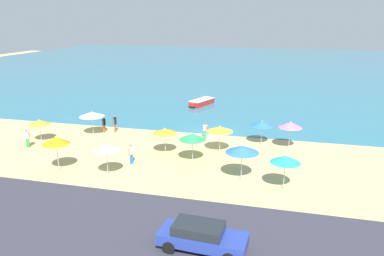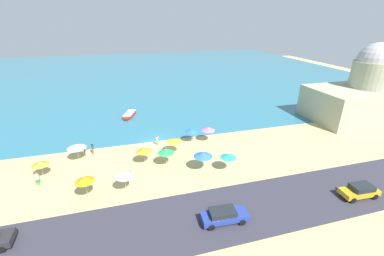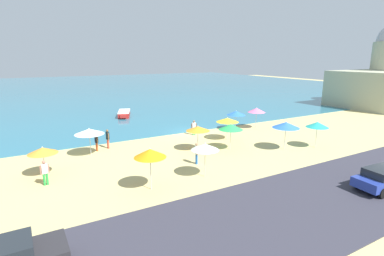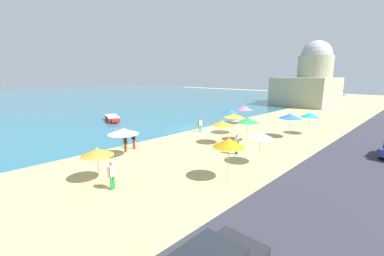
{
  "view_description": "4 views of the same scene",
  "coord_description": "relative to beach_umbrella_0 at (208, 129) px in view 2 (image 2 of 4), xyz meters",
  "views": [
    {
      "loc": [
        7.09,
        -35.01,
        11.29
      ],
      "look_at": [
        -1.49,
        -0.94,
        0.83
      ],
      "focal_mm": 35.0,
      "sensor_mm": 36.0,
      "label": 1
    },
    {
      "loc": [
        -4.49,
        -36.56,
        18.07
      ],
      "look_at": [
        5.87,
        0.34,
        1.47
      ],
      "focal_mm": 24.0,
      "sensor_mm": 36.0,
      "label": 2
    },
    {
      "loc": [
        -15.73,
        -28.35,
        8.2
      ],
      "look_at": [
        -0.36,
        -1.37,
        0.81
      ],
      "focal_mm": 28.0,
      "sensor_mm": 36.0,
      "label": 3
    },
    {
      "loc": [
        -21.96,
        -20.61,
        6.53
      ],
      "look_at": [
        -3.62,
        -3.32,
        1.29
      ],
      "focal_mm": 24.0,
      "sensor_mm": 36.0,
      "label": 4
    }
  ],
  "objects": [
    {
      "name": "bather_4",
      "position": [
        -7.87,
        0.93,
        -1.28
      ],
      "size": [
        0.53,
        0.34,
        1.6
      ],
      "color": "#37AD5B",
      "rests_on": "ground_plane"
    },
    {
      "name": "beach_umbrella_9",
      "position": [
        -17.05,
        -9.52,
        0.24
      ],
      "size": [
        2.02,
        2.02,
        2.76
      ],
      "color": "#B2B2B7",
      "rests_on": "ground_plane"
    },
    {
      "name": "bather_0",
      "position": [
        -18.23,
        0.35,
        -1.26
      ],
      "size": [
        0.25,
        0.57,
        1.62
      ],
      "color": "#DC4F23",
      "rests_on": "ground_plane"
    },
    {
      "name": "skiff_nearshore",
      "position": [
        -11.32,
        14.61,
        -1.74
      ],
      "size": [
        2.85,
        4.56,
        0.75
      ],
      "color": "#AD2520",
      "rests_on": "sea"
    },
    {
      "name": "beach_umbrella_7",
      "position": [
        -22.71,
        -3.69,
        -0.31
      ],
      "size": [
        2.01,
        2.01,
        2.15
      ],
      "color": "#B2B2B7",
      "rests_on": "ground_plane"
    },
    {
      "name": "beach_umbrella_6",
      "position": [
        -5.87,
        -2.32,
        -0.13
      ],
      "size": [
        2.27,
        2.27,
        2.32
      ],
      "color": "#B2B2B7",
      "rests_on": "ground_plane"
    },
    {
      "name": "coastal_road",
      "position": [
        -7.78,
        -15.74,
        -2.14
      ],
      "size": [
        80.0,
        8.0,
        0.06
      ],
      "primitive_type": "cube",
      "color": "#32313C",
      "rests_on": "ground_plane"
    },
    {
      "name": "beach_umbrella_8",
      "position": [
        -12.99,
        -9.44,
        0.01
      ],
      "size": [
        1.95,
        1.95,
        2.48
      ],
      "color": "#B2B2B7",
      "rests_on": "ground_plane"
    },
    {
      "name": "bather_3",
      "position": [
        -12.18,
        -6.93,
        -1.22
      ],
      "size": [
        0.32,
        0.55,
        1.7
      ],
      "color": "blue",
      "rests_on": "ground_plane"
    },
    {
      "name": "beach_umbrella_1",
      "position": [
        -7.6,
        -5.18,
        -0.07
      ],
      "size": [
        2.18,
        2.18,
        2.42
      ],
      "color": "#B2B2B7",
      "rests_on": "ground_plane"
    },
    {
      "name": "parked_car_2",
      "position": [
        -4.21,
        -16.82,
        -1.36
      ],
      "size": [
        4.51,
        2.01,
        1.4
      ],
      "color": "navy",
      "rests_on": "coastal_road"
    },
    {
      "name": "parked_car_1",
      "position": [
        11.41,
        -17.29,
        -1.36
      ],
      "size": [
        4.17,
        2.02,
        1.43
      ],
      "color": "#BB931B",
      "rests_on": "coastal_road"
    },
    {
      "name": "beach_umbrella_2",
      "position": [
        -18.95,
        -0.62,
        -0.07
      ],
      "size": [
        2.45,
        2.45,
        2.4
      ],
      "color": "#B2B2B7",
      "rests_on": "ground_plane"
    },
    {
      "name": "ground_plane",
      "position": [
        -7.78,
        2.26,
        -2.17
      ],
      "size": [
        160.0,
        160.0,
        0.0
      ],
      "primitive_type": "plane",
      "color": "tan"
    },
    {
      "name": "sea",
      "position": [
        -7.78,
        57.26,
        -2.15
      ],
      "size": [
        150.0,
        110.0,
        0.05
      ],
      "primitive_type": "cube",
      "color": "teal",
      "rests_on": "ground_plane"
    },
    {
      "name": "beach_umbrella_4",
      "position": [
        -0.33,
        -8.6,
        -0.01
      ],
      "size": [
        2.02,
        2.02,
        2.48
      ],
      "color": "#B2B2B7",
      "rests_on": "ground_plane"
    },
    {
      "name": "beach_umbrella_10",
      "position": [
        -3.34,
        -7.64,
        0.11
      ],
      "size": [
        2.4,
        2.4,
        2.62
      ],
      "color": "#B2B2B7",
      "rests_on": "ground_plane"
    },
    {
      "name": "beach_umbrella_3",
      "position": [
        -10.31,
        -3.96,
        -0.15
      ],
      "size": [
        2.11,
        2.11,
        2.3
      ],
      "color": "#B2B2B7",
      "rests_on": "ground_plane"
    },
    {
      "name": "beach_umbrella_0",
      "position": [
        0.0,
        0.0,
        0.0
      ],
      "size": [
        2.05,
        2.05,
        2.49
      ],
      "color": "#B2B2B7",
      "rests_on": "ground_plane"
    },
    {
      "name": "bather_2",
      "position": [
        -22.8,
        -5.49,
        -1.22
      ],
      "size": [
        0.56,
        0.28,
        1.7
      ],
      "color": "green",
      "rests_on": "ground_plane"
    },
    {
      "name": "beach_umbrella_5",
      "position": [
        -2.49,
        0.6,
        -0.21
      ],
      "size": [
        2.08,
        2.08,
        2.26
      ],
      "color": "#B2B2B7",
      "rests_on": "ground_plane"
    },
    {
      "name": "harbor_fortress",
      "position": [
        30.62,
        2.19,
        2.87
      ],
      "size": [
        14.71,
        11.0,
        14.04
      ],
      "color": "#A0A285",
      "rests_on": "ground_plane"
    },
    {
      "name": "bather_1",
      "position": [
        -17.16,
        0.64,
        -1.16
      ],
      "size": [
        0.24,
        0.57,
        1.79
      ],
      "color": "#D94936",
      "rests_on": "ground_plane"
    }
  ]
}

